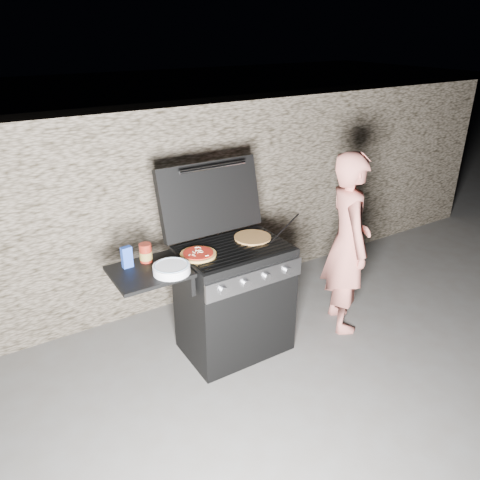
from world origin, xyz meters
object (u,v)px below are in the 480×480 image
pizza_topped (198,254)px  gas_grill (206,308)px  person (347,243)px  sauce_jar (146,253)px

pizza_topped → gas_grill: bearing=-3.2°
pizza_topped → person: 1.29m
person → pizza_topped: bearing=106.2°
gas_grill → pizza_topped: size_ratio=5.23×
pizza_topped → sauce_jar: (-0.34, 0.13, 0.04)m
gas_grill → sauce_jar: bearing=161.3°
pizza_topped → person: person is taller
sauce_jar → pizza_topped: bearing=-20.7°
sauce_jar → person: bearing=-11.2°
sauce_jar → person: person is taller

